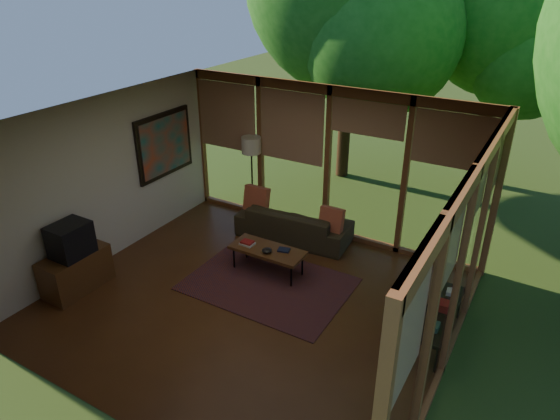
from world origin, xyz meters
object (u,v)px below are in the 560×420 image
Objects in this scene: sofa at (294,223)px; television at (70,240)px; side_console at (428,310)px; media_cabinet at (76,271)px; floor_lamp at (251,150)px; coffee_table at (268,251)px.

sofa is 3.67× the size of television.
television is 0.39× the size of side_console.
media_cabinet reaches higher than side_console.
side_console is at bearing 18.08° from television.
sofa is at bearing 55.28° from media_cabinet.
media_cabinet is 0.55m from television.
sofa is at bearing -15.14° from floor_lamp.
floor_lamp reaches higher than television.
media_cabinet is 5.12m from side_console.
floor_lamp is (1.03, 3.30, 1.11)m from media_cabinet.
sofa is 3.13m from side_console.
side_console is at bearing 18.01° from media_cabinet.
floor_lamp is 2.17m from coffee_table.
coffee_table is (0.17, -1.18, 0.10)m from sofa.
television reaches higher than sofa.
floor_lamp reaches higher than media_cabinet.
sofa reaches higher than side_console.
coffee_table is at bearing 174.43° from side_console.
floor_lamp is at bearing 73.01° from television.
floor_lamp is 1.18× the size of side_console.
television is 0.46× the size of coffee_table.
television is (-2.07, -3.01, 0.56)m from sofa.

